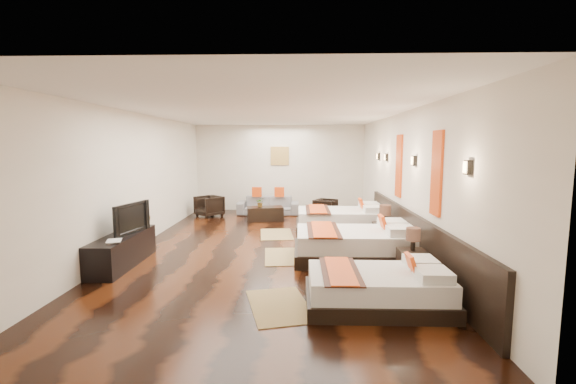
{
  "coord_description": "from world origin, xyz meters",
  "views": [
    {
      "loc": [
        0.63,
        -7.72,
        2.11
      ],
      "look_at": [
        0.39,
        0.63,
        1.1
      ],
      "focal_mm": 23.65,
      "sensor_mm": 36.0,
      "label": 1
    }
  ],
  "objects_px": {
    "book": "(106,242)",
    "armchair_left": "(209,206)",
    "bed_near": "(379,288)",
    "bed_far": "(342,220)",
    "table_plant": "(260,202)",
    "nightstand_a": "(412,261)",
    "tv_console": "(123,250)",
    "coffee_table": "(265,214)",
    "sofa": "(268,205)",
    "tv": "(128,218)",
    "armchair_right": "(326,208)",
    "nightstand_b": "(384,232)",
    "figurine": "(141,216)",
    "bed_mid": "(356,244)"
  },
  "relations": [
    {
      "from": "book",
      "to": "armchair_left",
      "type": "distance_m",
      "value": 5.29
    },
    {
      "from": "armchair_left",
      "to": "bed_near",
      "type": "bearing_deg",
      "value": -15.64
    },
    {
      "from": "bed_far",
      "to": "table_plant",
      "type": "xyz_separation_m",
      "value": [
        -2.16,
        1.28,
        0.24
      ]
    },
    {
      "from": "nightstand_a",
      "to": "armchair_left",
      "type": "relative_size",
      "value": 1.19
    },
    {
      "from": "tv_console",
      "to": "book",
      "type": "xyz_separation_m",
      "value": [
        0.0,
        -0.54,
        0.29
      ]
    },
    {
      "from": "coffee_table",
      "to": "sofa",
      "type": "bearing_deg",
      "value": 90.0
    },
    {
      "from": "tv",
      "to": "bed_near",
      "type": "bearing_deg",
      "value": -100.88
    },
    {
      "from": "coffee_table",
      "to": "table_plant",
      "type": "relative_size",
      "value": 3.83
    },
    {
      "from": "armchair_right",
      "to": "table_plant",
      "type": "distance_m",
      "value": 1.99
    },
    {
      "from": "nightstand_a",
      "to": "table_plant",
      "type": "bearing_deg",
      "value": 121.87
    },
    {
      "from": "bed_far",
      "to": "table_plant",
      "type": "height_order",
      "value": "bed_far"
    },
    {
      "from": "coffee_table",
      "to": "bed_near",
      "type": "bearing_deg",
      "value": -70.69
    },
    {
      "from": "bed_far",
      "to": "nightstand_b",
      "type": "relative_size",
      "value": 2.46
    },
    {
      "from": "bed_near",
      "to": "coffee_table",
      "type": "height_order",
      "value": "bed_near"
    },
    {
      "from": "tv_console",
      "to": "sofa",
      "type": "relative_size",
      "value": 0.95
    },
    {
      "from": "tv_console",
      "to": "sofa",
      "type": "distance_m",
      "value": 5.63
    },
    {
      "from": "tv",
      "to": "table_plant",
      "type": "bearing_deg",
      "value": -14.36
    },
    {
      "from": "bed_near",
      "to": "tv",
      "type": "height_order",
      "value": "tv"
    },
    {
      "from": "nightstand_a",
      "to": "tv",
      "type": "relative_size",
      "value": 0.86
    },
    {
      "from": "armchair_right",
      "to": "coffee_table",
      "type": "height_order",
      "value": "armchair_right"
    },
    {
      "from": "armchair_left",
      "to": "table_plant",
      "type": "relative_size",
      "value": 2.67
    },
    {
      "from": "bed_near",
      "to": "nightstand_a",
      "type": "xyz_separation_m",
      "value": [
        0.75,
        1.07,
        0.05
      ]
    },
    {
      "from": "figurine",
      "to": "table_plant",
      "type": "bearing_deg",
      "value": 58.19
    },
    {
      "from": "bed_near",
      "to": "figurine",
      "type": "xyz_separation_m",
      "value": [
        -4.19,
        2.45,
        0.49
      ]
    },
    {
      "from": "bed_near",
      "to": "nightstand_b",
      "type": "bearing_deg",
      "value": 76.15
    },
    {
      "from": "nightstand_b",
      "to": "coffee_table",
      "type": "bearing_deg",
      "value": 135.6
    },
    {
      "from": "bed_mid",
      "to": "bed_far",
      "type": "height_order",
      "value": "bed_mid"
    },
    {
      "from": "figurine",
      "to": "table_plant",
      "type": "relative_size",
      "value": 1.43
    },
    {
      "from": "bed_mid",
      "to": "book",
      "type": "relative_size",
      "value": 7.31
    },
    {
      "from": "bed_far",
      "to": "coffee_table",
      "type": "distance_m",
      "value": 2.41
    },
    {
      "from": "sofa",
      "to": "armchair_right",
      "type": "relative_size",
      "value": 3.1
    },
    {
      "from": "bed_near",
      "to": "coffee_table",
      "type": "xyz_separation_m",
      "value": [
        -2.02,
        5.76,
        -0.04
      ]
    },
    {
      "from": "nightstand_b",
      "to": "armchair_left",
      "type": "relative_size",
      "value": 1.28
    },
    {
      "from": "bed_far",
      "to": "figurine",
      "type": "bearing_deg",
      "value": -154.46
    },
    {
      "from": "figurine",
      "to": "sofa",
      "type": "height_order",
      "value": "figurine"
    },
    {
      "from": "figurine",
      "to": "table_plant",
      "type": "xyz_separation_m",
      "value": [
        2.04,
        3.29,
        -0.21
      ]
    },
    {
      "from": "tv",
      "to": "bed_mid",
      "type": "bearing_deg",
      "value": -73.41
    },
    {
      "from": "nightstand_a",
      "to": "sofa",
      "type": "xyz_separation_m",
      "value": [
        -2.77,
        5.74,
        -0.01
      ]
    },
    {
      "from": "nightstand_b",
      "to": "armchair_left",
      "type": "xyz_separation_m",
      "value": [
        -4.52,
        3.3,
        0.0
      ]
    },
    {
      "from": "bed_far",
      "to": "tv_console",
      "type": "bearing_deg",
      "value": -145.97
    },
    {
      "from": "nightstand_a",
      "to": "tv_console",
      "type": "relative_size",
      "value": 0.46
    },
    {
      "from": "coffee_table",
      "to": "nightstand_a",
      "type": "bearing_deg",
      "value": -59.44
    },
    {
      "from": "bed_far",
      "to": "book",
      "type": "relative_size",
      "value": 7.19
    },
    {
      "from": "book",
      "to": "bed_near",
      "type": "bearing_deg",
      "value": -14.42
    },
    {
      "from": "nightstand_b",
      "to": "tv",
      "type": "relative_size",
      "value": 0.93
    },
    {
      "from": "nightstand_a",
      "to": "figurine",
      "type": "relative_size",
      "value": 2.22
    },
    {
      "from": "bed_near",
      "to": "tv_console",
      "type": "xyz_separation_m",
      "value": [
        -4.19,
        1.62,
        0.03
      ]
    },
    {
      "from": "tv",
      "to": "figurine",
      "type": "bearing_deg",
      "value": 16.47
    },
    {
      "from": "nightstand_b",
      "to": "sofa",
      "type": "height_order",
      "value": "nightstand_b"
    },
    {
      "from": "bed_far",
      "to": "book",
      "type": "bearing_deg",
      "value": -141.17
    }
  ]
}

